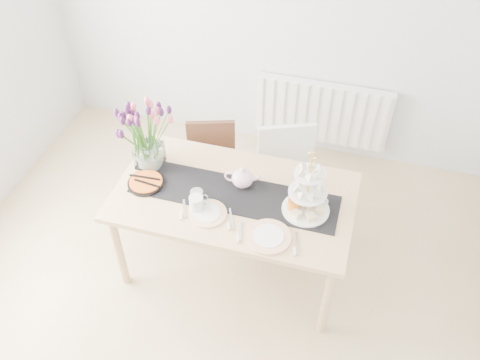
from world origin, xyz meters
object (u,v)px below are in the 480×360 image
(teapot, at_px, (243,178))
(mug_orange, at_px, (294,205))
(tulip_vase, at_px, (145,126))
(chair_white, at_px, (288,173))
(chair_brown, at_px, (212,162))
(cake_stand, at_px, (307,197))
(mug_grey, at_px, (197,197))
(plate_right, at_px, (268,237))
(plate_left, at_px, (208,213))
(radiator, at_px, (322,113))
(mug_white, at_px, (196,203))
(cream_jug, at_px, (316,200))
(tart_tin, at_px, (146,183))
(dining_table, at_px, (234,203))

(teapot, xyz_separation_m, mug_orange, (0.38, -0.13, -0.03))
(tulip_vase, height_order, mug_orange, tulip_vase)
(chair_white, relative_size, tulip_vase, 1.41)
(chair_brown, distance_m, cake_stand, 1.13)
(chair_white, distance_m, mug_orange, 0.67)
(teapot, relative_size, mug_grey, 2.39)
(chair_white, bearing_deg, tulip_vase, -177.63)
(mug_grey, bearing_deg, chair_brown, 88.48)
(teapot, relative_size, plate_right, 0.83)
(chair_white, xyz_separation_m, plate_right, (0.05, -0.85, 0.25))
(chair_white, xyz_separation_m, plate_left, (-0.37, -0.77, 0.25))
(radiator, height_order, mug_orange, mug_orange)
(mug_white, bearing_deg, mug_grey, 93.17)
(radiator, height_order, mug_grey, mug_grey)
(plate_right, bearing_deg, cream_jug, 57.14)
(cream_jug, height_order, plate_right, cream_jug)
(chair_brown, xyz_separation_m, tart_tin, (-0.24, -0.66, 0.32))
(chair_brown, bearing_deg, teapot, -69.45)
(cream_jug, relative_size, mug_grey, 1.00)
(tulip_vase, xyz_separation_m, plate_right, (0.96, -0.42, -0.33))
(chair_white, height_order, cream_jug, chair_white)
(dining_table, distance_m, plate_right, 0.44)
(tulip_vase, height_order, plate_left, tulip_vase)
(mug_white, relative_size, plate_left, 0.44)
(chair_brown, xyz_separation_m, mug_white, (0.17, -0.78, 0.36))
(chair_white, height_order, mug_grey, chair_white)
(dining_table, xyz_separation_m, cake_stand, (0.49, -0.01, 0.21))
(chair_white, height_order, mug_white, chair_white)
(radiator, xyz_separation_m, mug_white, (-0.58, -1.68, 0.35))
(cream_jug, bearing_deg, mug_grey, -162.49)
(teapot, height_order, mug_orange, teapot)
(mug_white, bearing_deg, teapot, 38.10)
(tulip_vase, relative_size, teapot, 2.64)
(cake_stand, distance_m, teapot, 0.47)
(tulip_vase, bearing_deg, mug_white, -34.98)
(chair_brown, xyz_separation_m, cream_jug, (0.90, -0.53, 0.35))
(radiator, height_order, dining_table, same)
(tulip_vase, xyz_separation_m, mug_grey, (0.44, -0.26, -0.29))
(teapot, relative_size, cream_jug, 2.39)
(chair_brown, bearing_deg, plate_right, -70.97)
(cream_jug, relative_size, tart_tin, 0.39)
(radiator, distance_m, teapot, 1.48)
(mug_orange, bearing_deg, mug_grey, 154.42)
(dining_table, xyz_separation_m, tart_tin, (-0.60, -0.07, 0.09))
(chair_brown, bearing_deg, dining_table, -76.57)
(tulip_vase, height_order, tart_tin, tulip_vase)
(mug_white, bearing_deg, tulip_vase, 131.32)
(dining_table, distance_m, tart_tin, 0.61)
(chair_brown, bearing_deg, radiator, 32.23)
(cake_stand, relative_size, mug_grey, 4.56)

